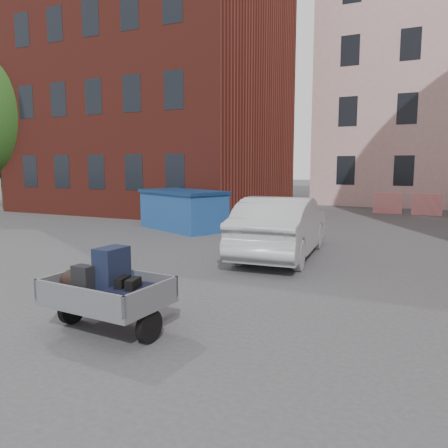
% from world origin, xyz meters
% --- Properties ---
extents(ground, '(120.00, 120.00, 0.00)m').
position_xyz_m(ground, '(0.00, 0.00, 0.00)').
color(ground, '#38383A').
rests_on(ground, ground).
extents(building_brick, '(12.00, 10.00, 14.00)m').
position_xyz_m(building_brick, '(-9.00, 13.00, 7.00)').
color(building_brick, '#591E16').
rests_on(building_brick, ground).
extents(far_building, '(6.00, 6.00, 8.00)m').
position_xyz_m(far_building, '(-20.00, 22.00, 4.00)').
color(far_building, maroon).
rests_on(far_building, ground).
extents(tree, '(5.28, 5.28, 8.30)m').
position_xyz_m(tree, '(-16.00, 9.00, 5.17)').
color(tree, '#3D2B1C').
rests_on(tree, ground).
extents(barriers, '(4.70, 0.18, 1.00)m').
position_xyz_m(barriers, '(4.20, 15.00, 0.50)').
color(barriers, red).
rests_on(barriers, ground).
extents(trailer, '(1.68, 1.86, 1.20)m').
position_xyz_m(trailer, '(0.22, -2.44, 0.61)').
color(trailer, black).
rests_on(trailer, ground).
extents(dumpster, '(3.78, 2.99, 1.41)m').
position_xyz_m(dumpster, '(-3.78, 6.52, 0.71)').
color(dumpster, '#1D488B').
rests_on(dumpster, ground).
extents(silver_car, '(1.98, 4.74, 1.52)m').
position_xyz_m(silver_car, '(0.86, 3.50, 0.76)').
color(silver_car, '#9EA1A5').
rests_on(silver_car, ground).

